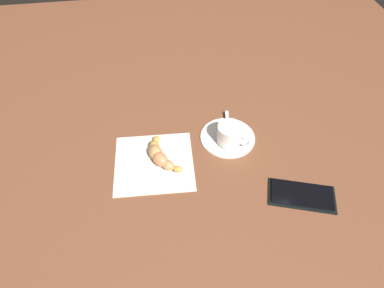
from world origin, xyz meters
TOP-DOWN VIEW (x-y plane):
  - ground_plane at (0.00, 0.00)m, footprint 1.80×1.80m
  - saucer at (-0.11, -0.02)m, footprint 0.14×0.14m
  - espresso_cup at (-0.11, -0.01)m, footprint 0.08×0.07m
  - teaspoon at (-0.11, -0.02)m, footprint 0.04×0.14m
  - sugar_packet at (-0.13, -0.03)m, footprint 0.06×0.06m
  - napkin at (0.09, 0.03)m, footprint 0.20×0.20m
  - croissant at (0.08, 0.03)m, footprint 0.08×0.13m
  - cell_phone at (-0.24, 0.18)m, footprint 0.17×0.12m

SIDE VIEW (x-z plane):
  - ground_plane at x=0.00m, z-range 0.00..0.00m
  - napkin at x=0.09m, z-range 0.00..0.00m
  - saucer at x=-0.11m, z-range 0.00..0.01m
  - cell_phone at x=-0.24m, z-range 0.00..0.01m
  - teaspoon at x=-0.11m, z-range 0.01..0.02m
  - sugar_packet at x=-0.13m, z-range 0.01..0.02m
  - croissant at x=0.08m, z-range 0.00..0.03m
  - espresso_cup at x=-0.11m, z-range 0.01..0.06m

